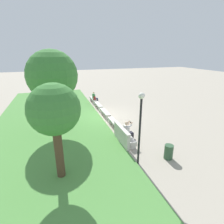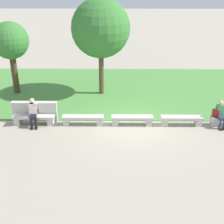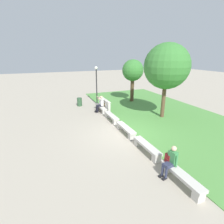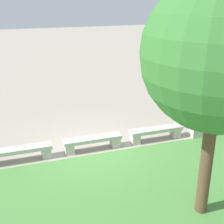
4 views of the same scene
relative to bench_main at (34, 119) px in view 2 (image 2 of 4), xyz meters
The scene contains 12 objects.
ground_plane 4.64m from the bench_main, ahead, with size 80.00×80.00×0.00m, color #A89E8C.
grass_strip 6.38m from the bench_main, 43.40° to the left, with size 23.20×8.00×0.03m, color #518E42.
bench_main is the anchor object (origin of this frame).
bench_near 2.32m from the bench_main, ahead, with size 1.94×0.40×0.45m.
bench_mid 4.63m from the bench_main, ahead, with size 1.94×0.40×0.45m.
bench_far 6.95m from the bench_main, ahead, with size 1.94×0.40×0.45m.
backrest_wall_with_plaque 0.40m from the bench_main, 90.00° to the left, with size 2.16×0.24×1.01m.
person_photographer 0.44m from the bench_main, 77.59° to the right, with size 0.52×0.77×1.32m.
person_distant 8.70m from the bench_main, ahead, with size 0.48×0.71×1.26m.
backpack 8.49m from the bench_main, ahead, with size 0.28×0.24×0.43m.
tree_behind_wall 6.00m from the bench_main, 51.86° to the left, with size 3.17×3.17×5.34m.
tree_left_background 5.14m from the bench_main, 116.22° to the left, with size 2.04×2.04×4.10m.
Camera 2 is at (-0.80, -13.00, 6.97)m, focal length 50.00 mm.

